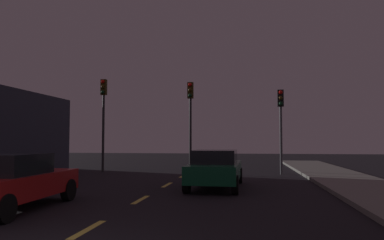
{
  "coord_description": "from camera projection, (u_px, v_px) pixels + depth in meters",
  "views": [
    {
      "loc": [
        3.17,
        -4.61,
        1.79
      ],
      "look_at": [
        0.25,
        15.5,
        2.92
      ],
      "focal_mm": 34.74,
      "sensor_mm": 36.0,
      "label": 1
    }
  ],
  "objects": [
    {
      "name": "lane_stripe_fourth",
      "position": [
        167.0,
        185.0,
        14.99
      ],
      "size": [
        0.16,
        1.6,
        0.01
      ],
      "primitive_type": "cube",
      "color": "#EACC4C",
      "rests_on": "ground_plane"
    },
    {
      "name": "ground_plane",
      "position": [
        146.0,
        197.0,
        11.83
      ],
      "size": [
        80.0,
        80.0,
        0.0
      ],
      "primitive_type": "plane",
      "color": "black"
    },
    {
      "name": "car_adjacent_lane",
      "position": [
        10.0,
        181.0,
        9.63
      ],
      "size": [
        1.99,
        4.23,
        1.45
      ],
      "color": "#B21919",
      "rests_on": "ground_plane"
    },
    {
      "name": "lane_stripe_third",
      "position": [
        141.0,
        200.0,
        11.24
      ],
      "size": [
        0.16,
        1.6,
        0.01
      ],
      "primitive_type": "cube",
      "color": "#EACC4C",
      "rests_on": "ground_plane"
    },
    {
      "name": "lane_stripe_seventh",
      "position": [
        201.0,
        166.0,
        26.26
      ],
      "size": [
        0.16,
        1.6,
        0.01
      ],
      "primitive_type": "cube",
      "color": "#EACC4C",
      "rests_on": "ground_plane"
    },
    {
      "name": "lane_stripe_second",
      "position": [
        88.0,
        229.0,
        7.48
      ],
      "size": [
        0.16,
        1.6,
        0.01
      ],
      "primitive_type": "cube",
      "color": "#EACC4C",
      "rests_on": "ground_plane"
    },
    {
      "name": "lane_stripe_fifth",
      "position": [
        183.0,
        176.0,
        18.75
      ],
      "size": [
        0.16,
        1.6,
        0.01
      ],
      "primitive_type": "cube",
      "color": "#EACC4C",
      "rests_on": "ground_plane"
    },
    {
      "name": "traffic_signal_center",
      "position": [
        190.0,
        109.0,
        20.53
      ],
      "size": [
        0.32,
        0.38,
        5.03
      ],
      "color": "#2D2D30",
      "rests_on": "ground_plane"
    },
    {
      "name": "traffic_signal_left",
      "position": [
        103.0,
        107.0,
        21.26
      ],
      "size": [
        0.32,
        0.38,
        5.31
      ],
      "color": "#2D2D30",
      "rests_on": "ground_plane"
    },
    {
      "name": "lane_stripe_sixth",
      "position": [
        193.0,
        170.0,
        22.5
      ],
      "size": [
        0.16,
        1.6,
        0.01
      ],
      "primitive_type": "cube",
      "color": "#EACC4C",
      "rests_on": "ground_plane"
    },
    {
      "name": "traffic_signal_right",
      "position": [
        281.0,
        115.0,
        19.8
      ],
      "size": [
        0.32,
        0.38,
        4.51
      ],
      "color": "#4C4C51",
      "rests_on": "ground_plane"
    },
    {
      "name": "car_stopped_ahead",
      "position": [
        216.0,
        168.0,
        14.1
      ],
      "size": [
        1.96,
        4.5,
        1.44
      ],
      "color": "#0F4C2D",
      "rests_on": "ground_plane"
    }
  ]
}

